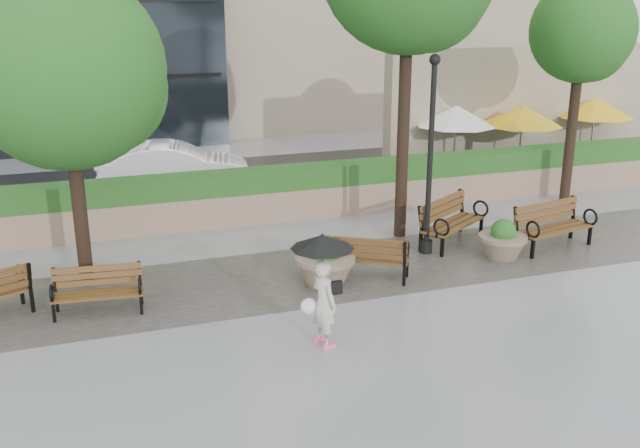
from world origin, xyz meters
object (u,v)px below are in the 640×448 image
object	(u,v)px
planter_right	(502,243)
lamppost	(430,169)
car_right	(174,167)
pedestrian	(323,279)
bench_3	(452,231)
bench_4	(553,235)
planter_left	(325,265)
bench_2	(365,265)
bench_1	(99,300)

from	to	relation	value
planter_right	lamppost	world-z (taller)	lamppost
car_right	pedestrian	size ratio (longest dim) A/B	2.31
planter_right	car_right	world-z (taller)	car_right
lamppost	pedestrian	world-z (taller)	lamppost
bench_3	planter_right	size ratio (longest dim) A/B	1.96
bench_4	lamppost	distance (m)	3.38
pedestrian	planter_left	bearing A→B (deg)	-36.18
bench_2	planter_left	xyz separation A→B (m)	(-0.88, -0.02, 0.12)
bench_1	lamppost	distance (m)	7.37
bench_4	lamppost	size ratio (longest dim) A/B	0.47
planter_left	car_right	size ratio (longest dim) A/B	0.28
bench_1	bench_2	world-z (taller)	bench_2
bench_1	bench_2	size ratio (longest dim) A/B	0.89
bench_2	car_right	world-z (taller)	car_right
bench_2	lamppost	world-z (taller)	lamppost
car_right	pedestrian	xyz separation A→B (m)	(0.89, -10.64, 0.43)
car_right	bench_4	bearing A→B (deg)	-128.39
bench_1	planter_right	bearing A→B (deg)	7.08
bench_4	planter_right	size ratio (longest dim) A/B	1.92
bench_4	car_right	distance (m)	10.85
bench_4	planter_right	xyz separation A→B (m)	(-1.44, -0.16, 0.04)
bench_2	bench_3	bearing A→B (deg)	-121.62
planter_left	car_right	bearing A→B (deg)	102.32
bench_3	bench_4	xyz separation A→B (m)	(2.03, -1.04, -0.01)
bench_4	planter_right	distance (m)	1.45
bench_1	bench_3	world-z (taller)	bench_3
bench_2	bench_4	distance (m)	4.77
planter_right	bench_3	bearing A→B (deg)	115.90
bench_2	lamppost	xyz separation A→B (m)	(1.88, 0.95, 1.66)
bench_2	bench_4	world-z (taller)	bench_4
bench_1	planter_right	world-z (taller)	planter_right
planter_right	bench_1	bearing A→B (deg)	-179.35
bench_1	lamppost	size ratio (longest dim) A/B	0.37
bench_1	bench_3	distance (m)	8.07
bench_2	planter_left	world-z (taller)	planter_left
planter_left	bench_1	bearing A→B (deg)	179.54
lamppost	pedestrian	size ratio (longest dim) A/B	2.31
pedestrian	bench_1	bearing A→B (deg)	38.44
bench_2	bench_4	xyz separation A→B (m)	(4.76, 0.28, 0.03)
planter_left	lamppost	size ratio (longest dim) A/B	0.28
bench_1	pedestrian	xyz separation A→B (m)	(3.45, -2.48, 0.91)
bench_2	planter_right	size ratio (longest dim) A/B	1.74
lamppost	pedestrian	distance (m)	5.07
bench_4	planter_right	world-z (taller)	bench_4
bench_3	bench_4	distance (m)	2.28
bench_1	bench_3	bearing A→B (deg)	15.71
bench_1	bench_3	size ratio (longest dim) A/B	0.79
pedestrian	bench_4	bearing A→B (deg)	-83.15
bench_4	car_right	bearing A→B (deg)	122.17
planter_right	pedestrian	distance (m)	5.77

